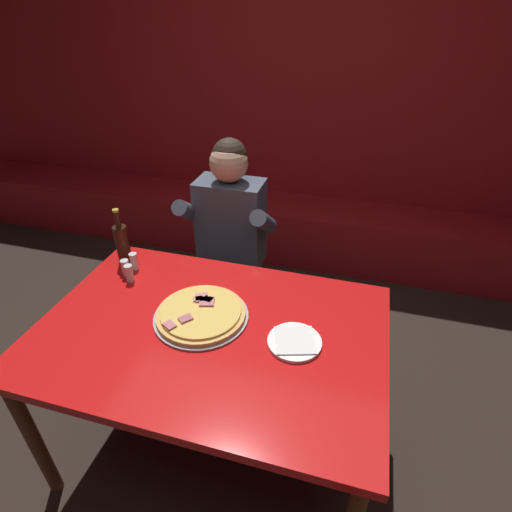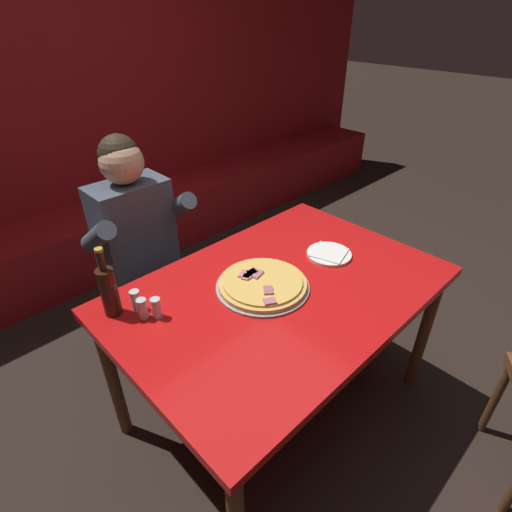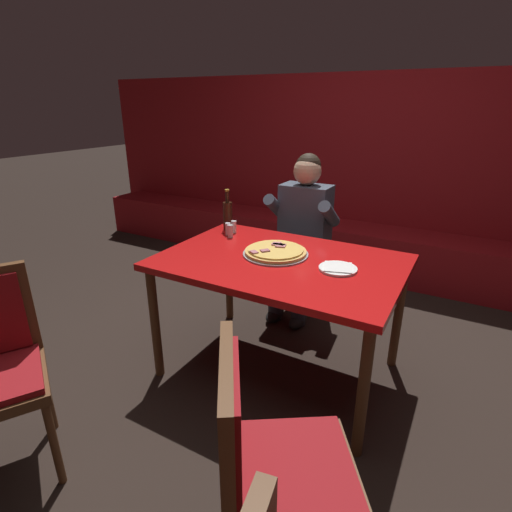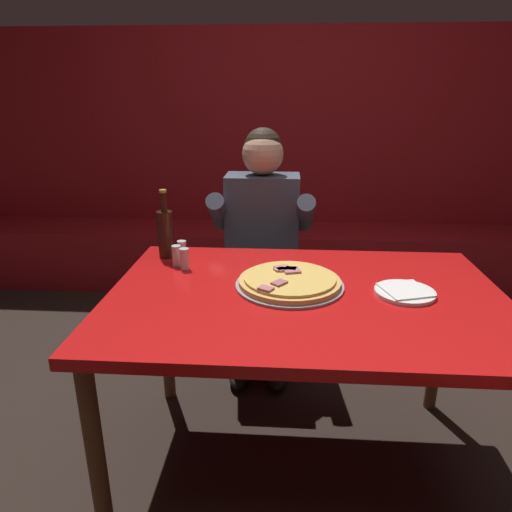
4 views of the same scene
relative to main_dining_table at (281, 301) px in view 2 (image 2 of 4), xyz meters
name	(u,v)px [view 2 (image 2 of 4)]	position (x,y,z in m)	size (l,w,h in m)	color
ground_plane	(276,404)	(0.00, 0.00, -0.69)	(24.00, 24.00, 0.00)	black
booth_wall_panel	(62,137)	(0.00, 2.18, 0.26)	(6.80, 0.16, 1.90)	maroon
booth_bench	(103,238)	(0.00, 1.86, -0.46)	(6.46, 0.48, 0.46)	maroon
main_dining_table	(281,301)	(0.00, 0.00, 0.00)	(1.40, 0.95, 0.77)	brown
pizza	(262,284)	(-0.06, 0.05, 0.09)	(0.39, 0.39, 0.05)	#9E9EA3
plate_white_paper	(329,254)	(0.34, 0.01, 0.09)	(0.21, 0.21, 0.02)	white
beer_bottle	(109,290)	(-0.58, 0.34, 0.19)	(0.07, 0.07, 0.29)	black
shaker_black_pepper	(136,301)	(-0.51, 0.30, 0.12)	(0.04, 0.04, 0.09)	silver
shaker_red_pepper_flakes	(143,310)	(-0.52, 0.23, 0.12)	(0.04, 0.04, 0.09)	silver
shaker_parmesan	(156,309)	(-0.48, 0.20, 0.12)	(0.04, 0.04, 0.09)	silver
diner_seated_blue_shirt	(145,248)	(-0.20, 0.77, 0.01)	(0.53, 0.53, 1.27)	black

